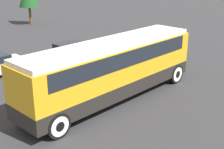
% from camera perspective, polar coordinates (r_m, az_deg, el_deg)
% --- Properties ---
extents(ground_plane, '(120.00, 120.00, 0.00)m').
position_cam_1_polar(ground_plane, '(17.40, 0.00, -4.62)').
color(ground_plane, '#2D2D30').
extents(tour_bus, '(11.24, 2.51, 3.31)m').
position_cam_1_polar(tour_bus, '(16.74, 0.23, 1.74)').
color(tour_bus, black).
rests_on(tour_bus, ground_plane).
extents(parked_car_mid, '(4.14, 1.84, 1.38)m').
position_cam_1_polar(parked_car_mid, '(24.43, -7.47, 4.20)').
color(parked_car_mid, '#2D5638').
rests_on(parked_car_mid, ground_plane).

